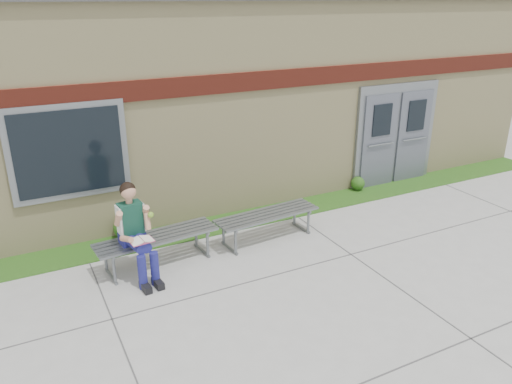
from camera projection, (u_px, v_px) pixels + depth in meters
ground at (318, 283)px, 7.60m from camera, size 80.00×80.00×0.00m
grass_strip at (244, 219)px, 9.75m from camera, size 16.00×0.80×0.02m
school_building at (181, 85)px, 11.79m from camera, size 16.20×6.22×4.20m
bench_left at (157, 242)px, 8.00m from camera, size 2.01×0.73×0.51m
bench_right at (267, 219)px, 8.85m from camera, size 1.95×0.69×0.50m
girl at (136, 230)px, 7.51m from camera, size 0.57×0.92×1.51m
shrub_mid at (124, 228)px, 8.93m from camera, size 0.38×0.38×0.38m
shrub_east at (358, 183)px, 11.15m from camera, size 0.31×0.31×0.31m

